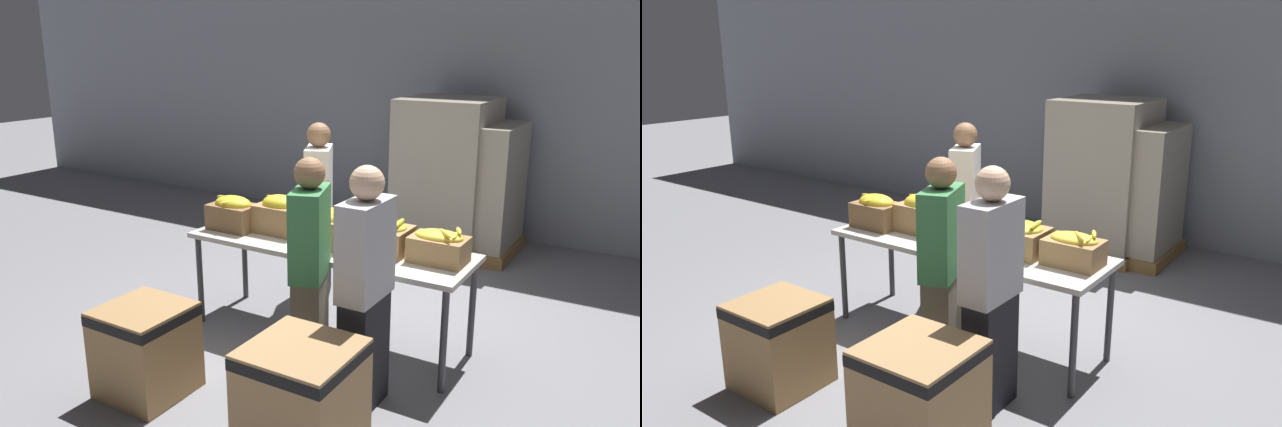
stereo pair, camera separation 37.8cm
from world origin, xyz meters
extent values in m
plane|color=gray|center=(0.00, 0.00, 0.00)|extent=(30.00, 30.00, 0.00)
cube|color=#9399A3|center=(0.00, 3.45, 2.00)|extent=(16.00, 0.08, 4.00)
cube|color=beige|center=(0.00, 0.00, 0.79)|extent=(2.28, 0.73, 0.04)
cylinder|color=#38383D|center=(-1.08, -0.31, 0.38)|extent=(0.05, 0.05, 0.77)
cylinder|color=#38383D|center=(1.08, -0.31, 0.38)|extent=(0.05, 0.05, 0.77)
cylinder|color=#38383D|center=(-1.08, 0.31, 0.38)|extent=(0.05, 0.05, 0.77)
cylinder|color=#38383D|center=(1.08, 0.31, 0.38)|extent=(0.05, 0.05, 0.77)
cube|color=olive|center=(-0.88, -0.08, 0.91)|extent=(0.40, 0.27, 0.21)
ellipsoid|color=yellow|center=(-0.88, -0.08, 1.03)|extent=(0.33, 0.22, 0.13)
ellipsoid|color=yellow|center=(-0.86, -0.15, 1.06)|extent=(0.13, 0.16, 0.04)
ellipsoid|color=yellow|center=(-0.98, -0.08, 1.07)|extent=(0.15, 0.05, 0.04)
cube|color=#A37A4C|center=(-0.48, 0.04, 0.93)|extent=(0.40, 0.28, 0.23)
ellipsoid|color=yellow|center=(-0.48, 0.04, 1.05)|extent=(0.32, 0.23, 0.15)
ellipsoid|color=yellow|center=(-0.48, 0.07, 1.08)|extent=(0.20, 0.09, 0.04)
ellipsoid|color=yellow|center=(-0.54, 0.05, 1.10)|extent=(0.22, 0.09, 0.04)
cube|color=#A37A4C|center=(0.02, -0.02, 0.92)|extent=(0.40, 0.33, 0.22)
ellipsoid|color=gold|center=(0.02, -0.02, 1.04)|extent=(0.33, 0.28, 0.11)
ellipsoid|color=gold|center=(0.10, 0.01, 1.09)|extent=(0.18, 0.13, 0.04)
ellipsoid|color=gold|center=(-0.04, -0.07, 1.07)|extent=(0.16, 0.19, 0.05)
ellipsoid|color=gold|center=(0.12, -0.06, 1.07)|extent=(0.15, 0.15, 0.05)
ellipsoid|color=gold|center=(-0.02, -0.09, 1.06)|extent=(0.18, 0.12, 0.05)
cube|color=#A37A4C|center=(0.45, 0.04, 0.91)|extent=(0.40, 0.33, 0.20)
ellipsoid|color=gold|center=(0.45, 0.04, 1.01)|extent=(0.36, 0.29, 0.09)
ellipsoid|color=gold|center=(0.43, 0.10, 1.03)|extent=(0.20, 0.17, 0.05)
ellipsoid|color=gold|center=(0.57, 0.05, 1.05)|extent=(0.08, 0.22, 0.05)
ellipsoid|color=gold|center=(0.34, 0.02, 1.04)|extent=(0.16, 0.09, 0.06)
cube|color=#A37A4C|center=(0.88, 0.05, 0.90)|extent=(0.40, 0.28, 0.19)
ellipsoid|color=yellow|center=(0.88, 0.05, 1.00)|extent=(0.35, 0.22, 0.09)
ellipsoid|color=yellow|center=(1.00, 0.05, 1.02)|extent=(0.07, 0.16, 0.05)
ellipsoid|color=yellow|center=(1.00, 0.11, 1.05)|extent=(0.11, 0.16, 0.04)
ellipsoid|color=yellow|center=(0.94, 0.01, 1.04)|extent=(0.16, 0.17, 0.04)
cube|color=black|center=(-0.53, 0.73, 0.39)|extent=(0.34, 0.42, 0.78)
cube|color=silver|center=(-0.53, 0.73, 1.10)|extent=(0.39, 0.49, 0.64)
sphere|color=#896042|center=(-0.53, 0.73, 1.53)|extent=(0.22, 0.22, 0.22)
cube|color=black|center=(0.68, -0.71, 0.38)|extent=(0.20, 0.37, 0.77)
cube|color=#B2B2B7|center=(0.68, -0.71, 1.09)|extent=(0.22, 0.43, 0.64)
sphere|color=#DBAD89|center=(0.68, -0.71, 1.51)|extent=(0.22, 0.22, 0.22)
cube|color=#6B604C|center=(0.18, -0.56, 0.38)|extent=(0.31, 0.41, 0.76)
cube|color=#387A47|center=(0.18, -0.56, 1.07)|extent=(0.35, 0.48, 0.63)
sphere|color=#896042|center=(0.18, -0.56, 1.49)|extent=(0.21, 0.21, 0.21)
cube|color=#A37A4C|center=(-0.65, -1.34, 0.31)|extent=(0.55, 0.55, 0.63)
cube|color=black|center=(-0.65, -1.34, 0.57)|extent=(0.55, 0.55, 0.07)
cube|color=tan|center=(0.61, -1.34, 0.34)|extent=(0.60, 0.60, 0.68)
cube|color=black|center=(0.61, -1.34, 0.63)|extent=(0.61, 0.61, 0.07)
cube|color=olive|center=(-0.02, 2.68, 0.07)|extent=(1.07, 1.07, 0.13)
cube|color=#A39984|center=(-0.02, 2.68, 0.93)|extent=(0.98, 0.98, 1.60)
cube|color=olive|center=(0.28, 2.74, 0.07)|extent=(1.04, 1.04, 0.13)
cube|color=#A39984|center=(0.28, 2.74, 0.80)|extent=(0.96, 0.96, 1.34)
camera|label=1|loc=(2.34, -4.00, 2.35)|focal=35.00mm
camera|label=2|loc=(2.66, -3.80, 2.35)|focal=35.00mm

